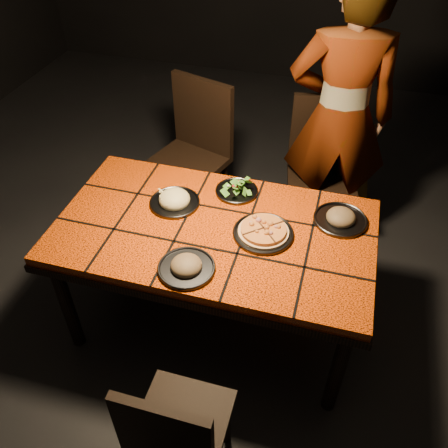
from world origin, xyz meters
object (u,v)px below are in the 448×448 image
(diner, at_px, (340,118))
(plate_pasta, at_px, (175,200))
(dining_table, at_px, (214,239))
(chair_near, at_px, (175,431))
(chair_far_left, at_px, (194,146))
(chair_far_right, at_px, (322,160))
(plate_pizza, at_px, (263,232))

(diner, xyz_separation_m, plate_pasta, (-0.76, -0.87, -0.14))
(dining_table, relative_size, chair_near, 1.94)
(chair_far_left, xyz_separation_m, chair_far_right, (0.86, 0.11, -0.03))
(dining_table, distance_m, plate_pasta, 0.30)
(dining_table, bearing_deg, plate_pizza, 3.55)
(chair_near, height_order, diner, diner)
(dining_table, height_order, chair_far_left, chair_far_left)
(chair_near, distance_m, chair_far_right, 1.99)
(plate_pasta, bearing_deg, chair_far_left, 101.75)
(diner, bearing_deg, chair_far_right, -42.43)
(chair_near, distance_m, plate_pizza, 0.99)
(dining_table, relative_size, chair_far_right, 1.66)
(dining_table, distance_m, plate_pizza, 0.27)
(chair_near, xyz_separation_m, diner, (0.40, 1.91, 0.43))
(dining_table, bearing_deg, chair_far_right, 67.08)
(chair_far_right, distance_m, plate_pizza, 1.06)
(chair_far_right, height_order, plate_pasta, chair_far_right)
(plate_pasta, bearing_deg, chair_near, -70.69)
(plate_pizza, bearing_deg, chair_far_left, 126.38)
(chair_near, bearing_deg, dining_table, -83.15)
(plate_pizza, bearing_deg, chair_near, -98.62)
(dining_table, distance_m, chair_far_right, 1.14)
(diner, height_order, plate_pasta, diner)
(plate_pizza, xyz_separation_m, plate_pasta, (-0.51, 0.11, 0.01))
(dining_table, xyz_separation_m, plate_pizza, (0.25, 0.02, 0.10))
(dining_table, xyz_separation_m, chair_far_left, (-0.42, 0.93, -0.08))
(plate_pizza, bearing_deg, chair_far_right, 79.50)
(chair_near, height_order, chair_far_right, chair_far_right)
(plate_pizza, relative_size, plate_pasta, 1.33)
(chair_far_left, bearing_deg, plate_pizza, -35.73)
(chair_far_left, bearing_deg, chair_near, -56.03)
(chair_near, height_order, plate_pizza, chair_near)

